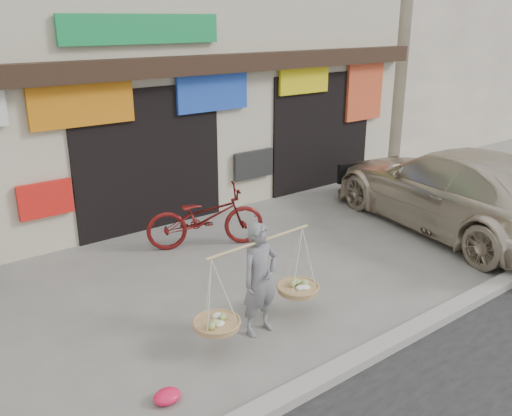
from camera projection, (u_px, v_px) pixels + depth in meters
ground at (265, 295)px, 8.02m from camera, size 70.00×70.00×0.00m
kerb at (368, 354)px, 6.50m from camera, size 70.00×0.25×0.12m
shophouse_block at (81, 39)px, 11.67m from camera, size 14.00×6.32×7.00m
neighbor_east at (434, 38)px, 19.95m from camera, size 12.00×7.00×6.40m
street_vendor at (260, 284)px, 6.87m from camera, size 1.95×0.64×1.51m
bike_2 at (205, 217)px, 9.58m from camera, size 2.20×1.52×1.09m
suv at (455, 190)px, 10.32m from camera, size 3.15×5.76×1.58m
red_bag at (167, 396)px, 5.77m from camera, size 0.31×0.25×0.14m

